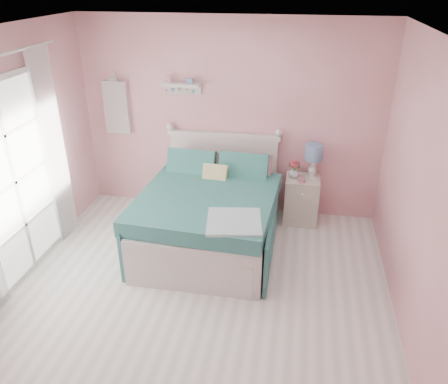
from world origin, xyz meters
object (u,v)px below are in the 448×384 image
(nightstand, at_px, (301,200))
(vase, at_px, (294,172))
(bed, at_px, (210,215))
(table_lamp, at_px, (314,155))
(teacup, at_px, (301,179))

(nightstand, height_order, vase, vase)
(bed, xyz_separation_m, vase, (0.97, 0.76, 0.32))
(nightstand, xyz_separation_m, table_lamp, (0.11, 0.05, 0.63))
(table_lamp, bearing_deg, bed, -146.49)
(bed, bearing_deg, table_lamp, 36.90)
(nightstand, distance_m, teacup, 0.37)
(bed, relative_size, table_lamp, 4.39)
(nightstand, relative_size, table_lamp, 1.40)
(nightstand, height_order, table_lamp, table_lamp)
(vase, bearing_deg, nightstand, -8.20)
(table_lamp, height_order, teacup, table_lamp)
(bed, bearing_deg, vase, 41.63)
(table_lamp, distance_m, teacup, 0.36)
(bed, height_order, table_lamp, bed)
(nightstand, xyz_separation_m, teacup, (-0.02, -0.12, 0.35))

